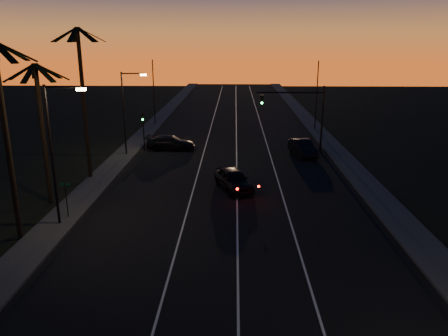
{
  "coord_description": "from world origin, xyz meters",
  "views": [
    {
      "loc": [
        0.29,
        -5.79,
        11.5
      ],
      "look_at": [
        -0.41,
        22.21,
        3.29
      ],
      "focal_mm": 35.0,
      "sensor_mm": 36.0,
      "label": 1
    }
  ],
  "objects_px": {
    "signal_mast": "(300,107)",
    "cross_car": "(171,143)",
    "right_car": "(303,148)",
    "lead_car": "(234,180)"
  },
  "relations": [
    {
      "from": "signal_mast",
      "to": "right_car",
      "type": "relative_size",
      "value": 1.36
    },
    {
      "from": "cross_car",
      "to": "signal_mast",
      "type": "bearing_deg",
      "value": -1.64
    },
    {
      "from": "lead_car",
      "to": "cross_car",
      "type": "xyz_separation_m",
      "value": [
        -6.9,
        13.13,
        -0.07
      ]
    },
    {
      "from": "signal_mast",
      "to": "right_car",
      "type": "xyz_separation_m",
      "value": [
        0.2,
        -1.73,
        -3.95
      ]
    },
    {
      "from": "signal_mast",
      "to": "cross_car",
      "type": "bearing_deg",
      "value": 178.36
    },
    {
      "from": "signal_mast",
      "to": "right_car",
      "type": "height_order",
      "value": "signal_mast"
    },
    {
      "from": "right_car",
      "to": "cross_car",
      "type": "xyz_separation_m",
      "value": [
        -14.01,
        2.12,
        -0.04
      ]
    },
    {
      "from": "signal_mast",
      "to": "cross_car",
      "type": "xyz_separation_m",
      "value": [
        -13.81,
        0.39,
        -4.0
      ]
    },
    {
      "from": "signal_mast",
      "to": "lead_car",
      "type": "bearing_deg",
      "value": -118.49
    },
    {
      "from": "right_car",
      "to": "cross_car",
      "type": "height_order",
      "value": "right_car"
    }
  ]
}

